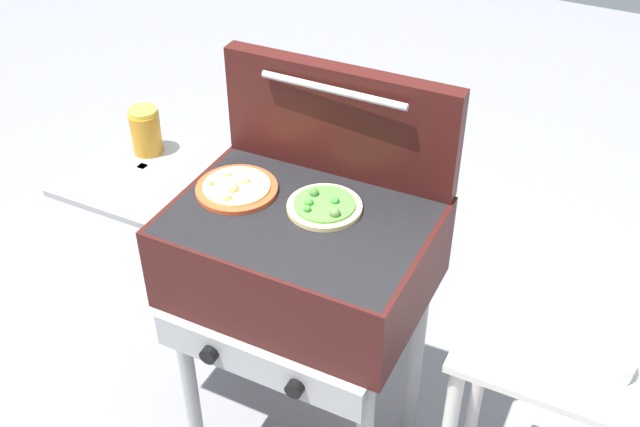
{
  "coord_description": "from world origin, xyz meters",
  "views": [
    {
      "loc": [
        0.71,
        -1.32,
        2.04
      ],
      "look_at": [
        0.05,
        0.0,
        0.92
      ],
      "focal_mm": 43.16,
      "sensor_mm": 36.0,
      "label": 1
    }
  ],
  "objects": [
    {
      "name": "grill",
      "position": [
        -0.01,
        -0.0,
        0.76
      ],
      "size": [
        0.96,
        0.53,
        0.9
      ],
      "color": "#38110F",
      "rests_on": "ground_plane"
    },
    {
      "name": "grill_lid_open",
      "position": [
        0.0,
        0.21,
        1.05
      ],
      "size": [
        0.63,
        0.09,
        0.3
      ],
      "color": "#38110F",
      "rests_on": "grill"
    },
    {
      "name": "pizza_veggie",
      "position": [
        0.04,
        0.04,
        0.91
      ],
      "size": [
        0.19,
        0.19,
        0.04
      ],
      "color": "#E0C17F",
      "rests_on": "grill"
    },
    {
      "name": "pizza_cheese",
      "position": [
        -0.19,
        0.01,
        0.91
      ],
      "size": [
        0.21,
        0.21,
        0.04
      ],
      "color": "#C64723",
      "rests_on": "grill"
    },
    {
      "name": "sauce_jar",
      "position": [
        -0.51,
        0.07,
        0.96
      ],
      "size": [
        0.08,
        0.08,
        0.13
      ],
      "color": "#B77A1E",
      "rests_on": "grill"
    },
    {
      "name": "prep_table",
      "position": [
        0.66,
        0.0,
        0.54
      ],
      "size": [
        0.44,
        0.36,
        0.75
      ],
      "color": "beige",
      "rests_on": "ground_plane"
    },
    {
      "name": "topping_bowl_near",
      "position": [
        0.77,
        -0.03,
        0.78
      ],
      "size": [
        0.11,
        0.11,
        0.04
      ],
      "color": "silver",
      "rests_on": "prep_table"
    }
  ]
}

